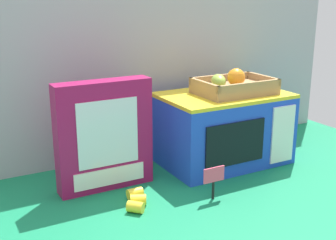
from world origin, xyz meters
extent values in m
plane|color=#147A4C|center=(0.00, 0.00, 0.00)|extent=(1.70, 1.70, 0.00)
cube|color=#A0A3A8|center=(0.00, 0.21, 0.31)|extent=(1.61, 0.03, 0.62)
cube|color=blue|center=(0.17, -0.01, 0.12)|extent=(0.44, 0.28, 0.24)
cube|color=yellow|center=(0.17, -0.01, 0.24)|extent=(0.44, 0.28, 0.01)
cube|color=black|center=(0.12, -0.15, 0.12)|extent=(0.23, 0.01, 0.14)
cube|color=white|center=(0.32, -0.15, 0.12)|extent=(0.10, 0.01, 0.20)
cube|color=#A37F51|center=(0.20, -0.02, 0.26)|extent=(0.26, 0.18, 0.03)
cube|color=#A37F51|center=(0.20, -0.11, 0.29)|extent=(0.26, 0.01, 0.02)
cube|color=#A37F51|center=(0.20, 0.06, 0.29)|extent=(0.26, 0.01, 0.02)
cube|color=#A37F51|center=(0.08, -0.02, 0.29)|extent=(0.01, 0.18, 0.02)
cube|color=#A37F51|center=(0.33, -0.02, 0.29)|extent=(0.01, 0.18, 0.02)
ellipsoid|color=#9EC647|center=(0.13, -0.03, 0.30)|extent=(0.07, 0.09, 0.05)
sphere|color=#72287F|center=(0.22, -0.02, 0.30)|extent=(0.05, 0.05, 0.05)
sphere|color=orange|center=(0.20, -0.04, 0.31)|extent=(0.06, 0.06, 0.06)
cube|color=#99144C|center=(-0.27, -0.02, 0.17)|extent=(0.30, 0.07, 0.34)
cube|color=silver|center=(-0.27, -0.05, 0.19)|extent=(0.19, 0.00, 0.20)
cube|color=white|center=(-0.27, -0.05, 0.05)|extent=(0.22, 0.00, 0.05)
cylinder|color=black|center=(-0.03, -0.25, 0.03)|extent=(0.01, 0.01, 0.06)
cube|color=#F44C6B|center=(-0.03, -0.25, 0.08)|extent=(0.07, 0.00, 0.05)
cylinder|color=yellow|center=(-0.26, -0.21, 0.02)|extent=(0.05, 0.05, 0.03)
cylinder|color=yellow|center=(-0.24, -0.18, 0.02)|extent=(0.05, 0.05, 0.03)
cylinder|color=yellow|center=(-0.23, -0.13, 0.02)|extent=(0.05, 0.03, 0.03)
sphere|color=red|center=(0.45, -0.01, 0.03)|extent=(0.07, 0.07, 0.07)
camera|label=1|loc=(-0.71, -1.22, 0.59)|focal=47.16mm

